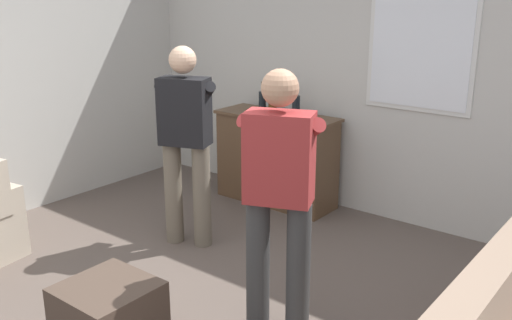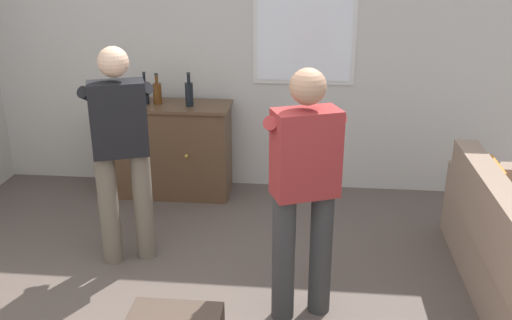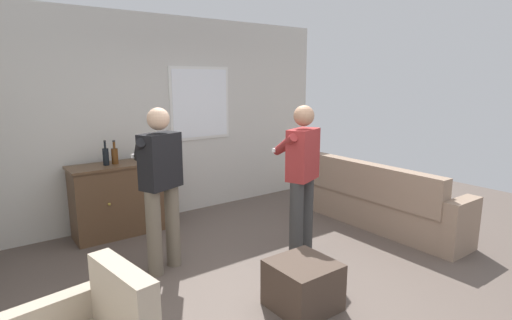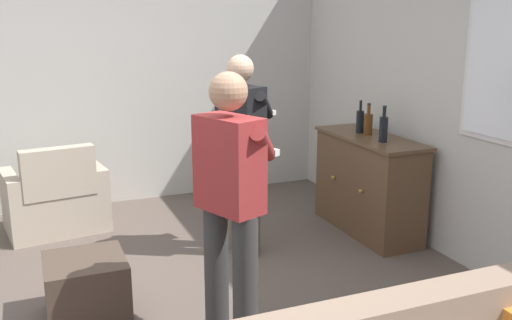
% 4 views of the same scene
% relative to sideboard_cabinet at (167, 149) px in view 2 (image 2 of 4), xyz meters
% --- Properties ---
extents(wall_back_with_window, '(5.20, 0.15, 2.80)m').
position_rel_sideboard_cabinet_xyz_m(wall_back_with_window, '(0.83, 0.36, 0.95)').
color(wall_back_with_window, beige).
rests_on(wall_back_with_window, ground).
extents(sideboard_cabinet, '(1.25, 0.49, 0.91)m').
position_rel_sideboard_cabinet_xyz_m(sideboard_cabinet, '(0.00, 0.00, 0.00)').
color(sideboard_cabinet, brown).
rests_on(sideboard_cabinet, ground).
extents(bottle_wine_green, '(0.07, 0.07, 0.31)m').
position_rel_sideboard_cabinet_xyz_m(bottle_wine_green, '(-0.18, -0.00, 0.57)').
color(bottle_wine_green, black).
rests_on(bottle_wine_green, sideboard_cabinet).
extents(bottle_liquor_amber, '(0.07, 0.07, 0.32)m').
position_rel_sideboard_cabinet_xyz_m(bottle_liquor_amber, '(0.25, -0.04, 0.58)').
color(bottle_liquor_amber, black).
rests_on(bottle_liquor_amber, sideboard_cabinet).
extents(bottle_spirits_clear, '(0.08, 0.08, 0.29)m').
position_rel_sideboard_cabinet_xyz_m(bottle_spirits_clear, '(-0.06, 0.01, 0.56)').
color(bottle_spirits_clear, '#593314').
rests_on(bottle_spirits_clear, sideboard_cabinet).
extents(person_standing_left, '(0.52, 0.52, 1.68)m').
position_rel_sideboard_cabinet_xyz_m(person_standing_left, '(-0.01, -1.25, 0.48)').
color(person_standing_left, '#6B6051').
rests_on(person_standing_left, ground).
extents(person_standing_right, '(0.52, 0.52, 1.68)m').
position_rel_sideboard_cabinet_xyz_m(person_standing_right, '(1.36, -1.84, 0.48)').
color(person_standing_right, '#383838').
rests_on(person_standing_right, ground).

